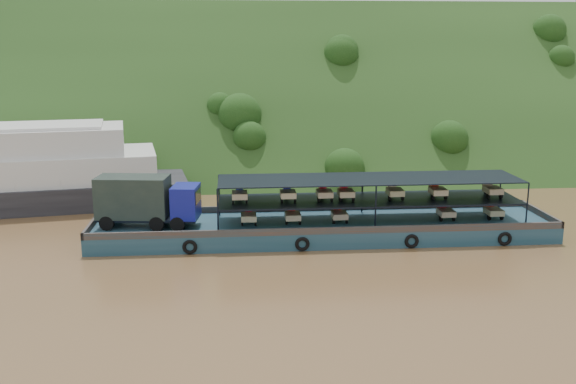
{
  "coord_description": "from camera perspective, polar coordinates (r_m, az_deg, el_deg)",
  "views": [
    {
      "loc": [
        -6.16,
        -45.85,
        14.53
      ],
      "look_at": [
        -2.0,
        3.0,
        3.2
      ],
      "focal_mm": 40.0,
      "sensor_mm": 36.0,
      "label": 1
    }
  ],
  "objects": [
    {
      "name": "ground",
      "position": [
        48.49,
        2.66,
        -4.44
      ],
      "size": [
        160.0,
        160.0,
        0.0
      ],
      "primitive_type": "plane",
      "color": "brown",
      "rests_on": "ground"
    },
    {
      "name": "cargo_barge",
      "position": [
        49.24,
        1.22,
        -2.62
      ],
      "size": [
        35.0,
        7.18,
        5.01
      ],
      "color": "#143948",
      "rests_on": "ground"
    },
    {
      "name": "hillside",
      "position": [
        83.36,
        -0.55,
        2.97
      ],
      "size": [
        140.0,
        39.6,
        39.6
      ],
      "primitive_type": "cube",
      "rotation": [
        0.79,
        0.0,
        0.0
      ],
      "color": "#1A3212",
      "rests_on": "ground"
    }
  ]
}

